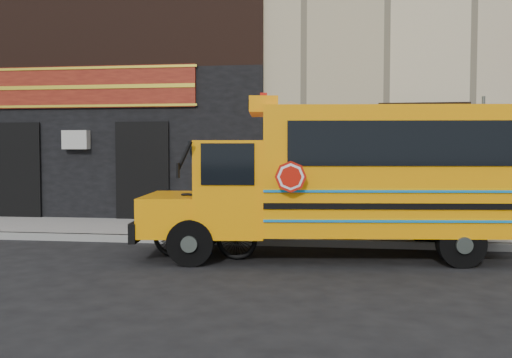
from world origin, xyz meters
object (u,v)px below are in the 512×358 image
Objects in this scene: bicycle at (204,226)px; sign_pole at (482,165)px; school_bus at (349,176)px; cyclist at (203,207)px.

sign_pole is at bearing -66.41° from bicycle.
school_bus is 2.32× the size of sign_pole.
sign_pole is 1.62× the size of cyclist.
cyclist reaches higher than bicycle.
cyclist is at bearing -168.02° from school_bus.
sign_pole is at bearing -73.58° from cyclist.
sign_pole reaches higher than cyclist.
school_bus reaches higher than bicycle.
school_bus is at bearing -80.54° from cyclist.
school_bus is 3.56× the size of bicycle.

